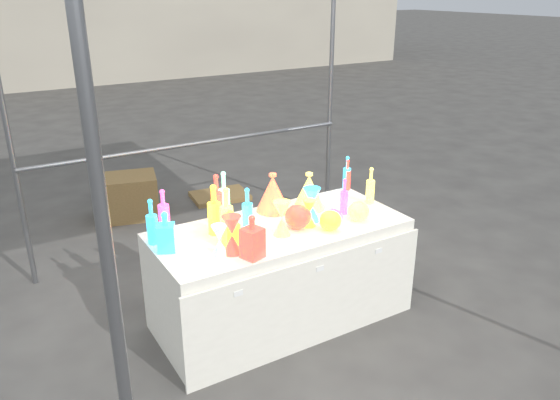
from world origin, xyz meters
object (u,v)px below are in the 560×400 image
cardboard_box_closed (127,197)px  decanter_0 (231,228)px  hourglass_0 (232,235)px  globe_0 (330,222)px  display_table (281,274)px

cardboard_box_closed → decanter_0: decanter_0 is taller
cardboard_box_closed → hourglass_0: 2.76m
cardboard_box_closed → hourglass_0: size_ratio=2.50×
cardboard_box_closed → globe_0: bearing=-61.7°
display_table → decanter_0: 0.66m
display_table → decanter_0: size_ratio=7.50×
display_table → hourglass_0: 0.71m
display_table → globe_0: bearing=-39.0°
decanter_0 → globe_0: (0.69, -0.14, -0.06)m
cardboard_box_closed → decanter_0: size_ratio=2.57×
decanter_0 → hourglass_0: (-0.04, -0.11, 0.00)m
display_table → cardboard_box_closed: display_table is taller
cardboard_box_closed → globe_0: globe_0 is taller
globe_0 → decanter_0: bearing=168.4°
decanter_0 → cardboard_box_closed: bearing=91.8°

